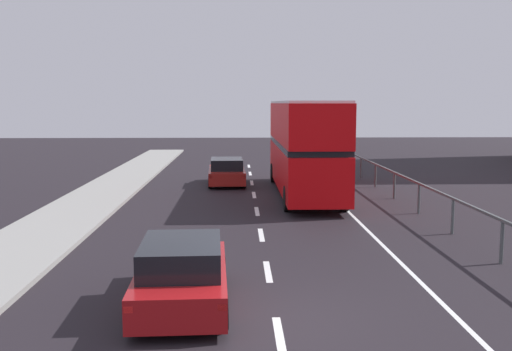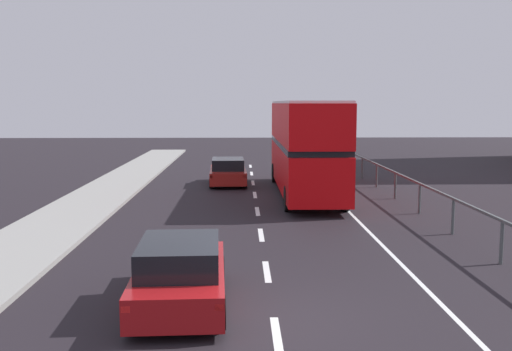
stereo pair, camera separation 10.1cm
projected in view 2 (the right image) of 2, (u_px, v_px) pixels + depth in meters
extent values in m
cube|color=black|center=(274.00, 322.00, 11.35)|extent=(75.75, 120.00, 0.10)
cube|color=silver|center=(277.00, 336.00, 10.51)|extent=(0.16, 1.85, 0.01)
cube|color=silver|center=(267.00, 271.00, 14.55)|extent=(0.16, 1.85, 0.01)
cube|color=silver|center=(261.00, 235.00, 18.60)|extent=(0.16, 1.85, 0.01)
cube|color=silver|center=(257.00, 211.00, 22.64)|extent=(0.16, 1.85, 0.01)
cube|color=silver|center=(255.00, 195.00, 26.69)|extent=(0.16, 1.85, 0.01)
cube|color=silver|center=(253.00, 183.00, 30.73)|extent=(0.16, 1.85, 0.01)
cube|color=silver|center=(252.00, 174.00, 34.77)|extent=(0.16, 1.85, 0.01)
cube|color=silver|center=(250.00, 166.00, 38.82)|extent=(0.16, 1.85, 0.01)
cube|color=silver|center=(361.00, 223.00, 20.37)|extent=(0.12, 46.00, 0.01)
cube|color=#484D4F|center=(436.00, 191.00, 20.29)|extent=(0.08, 42.00, 0.08)
cylinder|color=#484D4F|center=(502.00, 243.00, 15.16)|extent=(0.10, 0.10, 1.15)
cylinder|color=#484D4F|center=(453.00, 217.00, 18.63)|extent=(0.10, 0.10, 1.15)
cylinder|color=#484D4F|center=(420.00, 199.00, 22.10)|extent=(0.10, 0.10, 1.15)
cylinder|color=#484D4F|center=(395.00, 186.00, 25.57)|extent=(0.10, 0.10, 1.15)
cylinder|color=#484D4F|center=(377.00, 176.00, 29.05)|extent=(0.10, 0.10, 1.15)
cylinder|color=#484D4F|center=(362.00, 168.00, 32.52)|extent=(0.10, 0.10, 1.15)
cylinder|color=#484D4F|center=(351.00, 162.00, 35.99)|extent=(0.10, 0.10, 1.15)
cylinder|color=#484D4F|center=(341.00, 157.00, 39.46)|extent=(0.10, 0.10, 1.15)
cube|color=red|center=(305.00, 167.00, 26.60)|extent=(2.47, 11.38, 1.87)
cube|color=black|center=(305.00, 144.00, 26.46)|extent=(2.48, 10.92, 0.24)
cube|color=red|center=(305.00, 122.00, 26.34)|extent=(2.47, 11.38, 1.72)
cube|color=silver|center=(305.00, 102.00, 26.23)|extent=(2.42, 11.15, 0.10)
cube|color=black|center=(293.00, 154.00, 32.20)|extent=(2.18, 0.05, 1.31)
cube|color=yellow|center=(293.00, 111.00, 31.91)|extent=(1.45, 0.05, 0.28)
cylinder|color=black|center=(275.00, 173.00, 30.91)|extent=(0.28, 1.00, 1.00)
cylinder|color=black|center=(316.00, 173.00, 30.98)|extent=(0.28, 1.00, 1.00)
cylinder|color=black|center=(288.00, 199.00, 22.61)|extent=(0.28, 1.00, 1.00)
cylinder|color=black|center=(345.00, 198.00, 22.68)|extent=(0.28, 1.00, 1.00)
cube|color=maroon|center=(180.00, 281.00, 12.13)|extent=(1.97, 4.26, 0.65)
cube|color=black|center=(179.00, 255.00, 11.85)|extent=(1.68, 2.37, 0.57)
cube|color=red|center=(126.00, 309.00, 10.01)|extent=(0.16, 0.07, 0.12)
cube|color=red|center=(219.00, 307.00, 10.11)|extent=(0.16, 0.07, 0.12)
cylinder|color=black|center=(149.00, 271.00, 13.48)|extent=(0.22, 0.65, 0.64)
cylinder|color=black|center=(220.00, 270.00, 13.59)|extent=(0.22, 0.65, 0.64)
cylinder|color=black|center=(131.00, 314.00, 10.71)|extent=(0.22, 0.65, 0.64)
cylinder|color=black|center=(220.00, 312.00, 10.82)|extent=(0.22, 0.65, 0.64)
cube|color=maroon|center=(228.00, 175.00, 30.08)|extent=(1.95, 4.17, 0.63)
cube|color=black|center=(228.00, 164.00, 29.80)|extent=(1.67, 2.31, 0.55)
cube|color=red|center=(212.00, 177.00, 28.00)|extent=(0.16, 0.07, 0.12)
cube|color=red|center=(245.00, 177.00, 28.09)|extent=(0.16, 0.07, 0.12)
cylinder|color=black|center=(212.00, 175.00, 31.39)|extent=(0.22, 0.65, 0.64)
cylinder|color=black|center=(243.00, 175.00, 31.49)|extent=(0.22, 0.65, 0.64)
cylinder|color=black|center=(211.00, 182.00, 28.71)|extent=(0.22, 0.65, 0.64)
cylinder|color=black|center=(245.00, 182.00, 28.80)|extent=(0.22, 0.65, 0.64)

